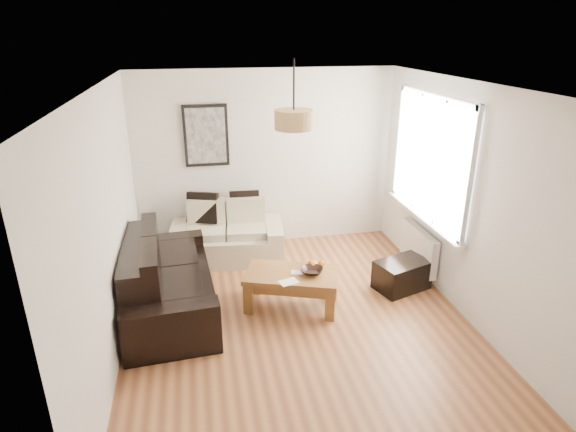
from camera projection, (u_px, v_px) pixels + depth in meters
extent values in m
plane|color=brown|center=(298.00, 320.00, 5.42)|extent=(4.50, 4.50, 0.00)
cube|color=white|center=(419.00, 247.00, 6.34)|extent=(0.10, 0.90, 0.52)
cylinder|color=tan|center=(294.00, 120.00, 4.87)|extent=(0.40, 0.40, 0.20)
cube|color=black|center=(402.00, 275.00, 6.03)|extent=(0.76, 0.61, 0.38)
cube|color=black|center=(203.00, 208.00, 6.77)|extent=(0.46, 0.27, 0.44)
cube|color=black|center=(245.00, 205.00, 6.88)|extent=(0.43, 0.15, 0.42)
imported|color=black|center=(312.00, 271.00, 5.53)|extent=(0.33, 0.33, 0.06)
sphere|color=orange|center=(314.00, 264.00, 5.66)|extent=(0.11, 0.11, 0.09)
sphere|color=#DA5812|center=(322.00, 263.00, 5.69)|extent=(0.08, 0.08, 0.08)
sphere|color=#DF4C12|center=(310.00, 263.00, 5.71)|extent=(0.06, 0.06, 0.06)
cube|color=white|center=(289.00, 282.00, 5.35)|extent=(0.24, 0.20, 0.01)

